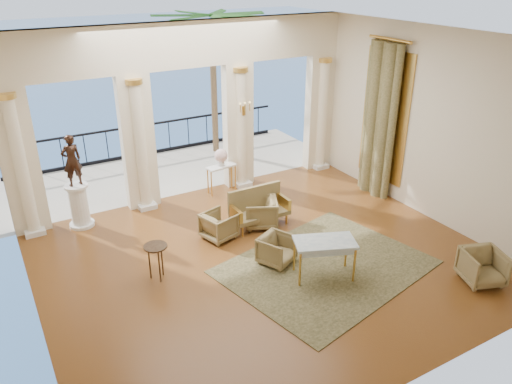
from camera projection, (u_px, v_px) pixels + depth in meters
floor at (267, 259)px, 10.61m from camera, size 9.00×9.00×0.00m
room_walls at (302, 147)px, 8.52m from camera, size 9.00×9.00×9.00m
arcade at (189, 101)px, 12.52m from camera, size 9.00×0.56×4.50m
terrace at (168, 171)px, 15.19m from camera, size 10.00×3.60×0.10m
balustrade at (150, 142)px, 16.25m from camera, size 9.00×0.06×1.03m
palm_tree at (212, 23)px, 14.98m from camera, size 2.00×2.00×4.50m
sea at (10, 68)px, 60.29m from camera, size 160.00×160.00×0.00m
curtain at (379, 121)px, 12.88m from camera, size 0.33×1.40×4.09m
window_frame at (385, 117)px, 12.93m from camera, size 0.04×1.60×3.40m
wall_sconce at (244, 110)px, 13.06m from camera, size 0.30×0.11×0.33m
rug at (326, 267)px, 10.34m from camera, size 4.54×3.87×0.02m
armchair_a at (277, 248)px, 10.36m from camera, size 0.86×0.84×0.68m
armchair_b at (483, 266)px, 9.71m from camera, size 0.92×0.90×0.75m
armchair_c at (261, 211)px, 11.81m from camera, size 0.96×0.98×0.77m
armchair_d at (219, 224)px, 11.29m from camera, size 0.79×0.82×0.69m
settee at (258, 207)px, 11.84m from camera, size 1.40×0.60×0.93m
game_table at (325, 245)px, 9.74m from camera, size 1.35×1.05×0.82m
pedestal at (79, 206)px, 11.76m from camera, size 0.58×0.58×1.07m
statue at (72, 160)px, 11.27m from camera, size 0.49×0.37×1.22m
console_table at (221, 170)px, 13.45m from camera, size 0.85×0.42×0.77m
urn at (221, 156)px, 13.28m from camera, size 0.35×0.35×0.47m
side_table at (156, 250)px, 9.71m from camera, size 0.46×0.46×0.75m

